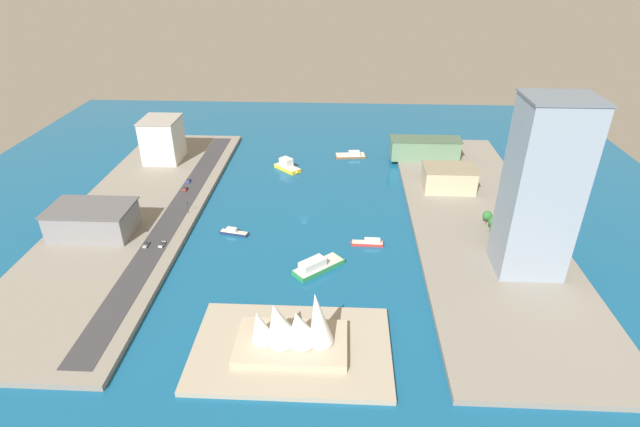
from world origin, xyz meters
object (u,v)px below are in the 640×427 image
(ferry_green_doubledeck, at_px, (317,266))
(hatchback_blue, at_px, (189,181))
(tugboat_red, at_px, (368,243))
(warehouse_low_gray, at_px, (93,220))
(opera_landmark, at_px, (292,329))
(tower_tall_glass, at_px, (542,190))
(hotel_broad_white, at_px, (163,139))
(traffic_light_waterfront, at_px, (188,206))
(patrol_launch_navy, at_px, (234,232))
(barge_flat_brown, at_px, (351,155))
(sedan_silver, at_px, (146,244))
(van_white, at_px, (162,244))
(terminal_long_green, at_px, (425,148))
(office_block_beige, at_px, (449,178))
(pickup_red, at_px, (185,189))
(ferry_yellow_fast, at_px, (287,166))

(ferry_green_doubledeck, distance_m, hatchback_blue, 118.37)
(tugboat_red, bearing_deg, hatchback_blue, -30.25)
(warehouse_low_gray, xyz_separation_m, opera_landmark, (-106.13, 74.16, 0.27))
(tower_tall_glass, relative_size, opera_landmark, 1.93)
(hotel_broad_white, relative_size, traffic_light_waterfront, 4.34)
(ferry_green_doubledeck, bearing_deg, opera_landmark, 83.16)
(hatchback_blue, bearing_deg, ferry_green_doubledeck, 134.26)
(patrol_launch_navy, distance_m, hatchback_blue, 67.65)
(barge_flat_brown, xyz_separation_m, sedan_silver, (99.01, 124.13, 2.17))
(traffic_light_waterfront, xyz_separation_m, opera_landmark, (-65.55, 96.95, 3.28))
(van_white, height_order, sedan_silver, sedan_silver)
(barge_flat_brown, distance_m, warehouse_low_gray, 171.48)
(terminal_long_green, bearing_deg, van_white, 39.83)
(hotel_broad_white, xyz_separation_m, hatchback_blue, (-25.50, 34.78, -13.23))
(terminal_long_green, bearing_deg, barge_flat_brown, -7.40)
(barge_flat_brown, height_order, warehouse_low_gray, warehouse_low_gray)
(office_block_beige, bearing_deg, sedan_silver, 24.32)
(pickup_red, bearing_deg, hatchback_blue, -83.53)
(patrol_launch_navy, height_order, warehouse_low_gray, warehouse_low_gray)
(tugboat_red, height_order, opera_landmark, opera_landmark)
(hatchback_blue, bearing_deg, tower_tall_glass, 155.00)
(ferry_yellow_fast, xyz_separation_m, tower_tall_glass, (-117.89, 108.92, 38.31))
(tower_tall_glass, relative_size, terminal_long_green, 1.65)
(terminal_long_green, height_order, van_white, terminal_long_green)
(ferry_yellow_fast, height_order, tower_tall_glass, tower_tall_glass)
(van_white, bearing_deg, opera_landmark, 137.25)
(traffic_light_waterfront, bearing_deg, warehouse_low_gray, 29.31)
(ferry_yellow_fast, xyz_separation_m, warehouse_low_gray, (86.80, 88.72, 7.07))
(barge_flat_brown, height_order, traffic_light_waterfront, traffic_light_waterfront)
(hotel_broad_white, height_order, van_white, hotel_broad_white)
(tower_tall_glass, distance_m, sedan_silver, 179.14)
(opera_landmark, bearing_deg, barge_flat_brown, -96.90)
(terminal_long_green, relative_size, sedan_silver, 9.48)
(ferry_green_doubledeck, distance_m, ferry_yellow_fast, 114.92)
(van_white, distance_m, pickup_red, 60.82)
(pickup_red, relative_size, sedan_silver, 0.87)
(warehouse_low_gray, bearing_deg, hotel_broad_white, -92.45)
(van_white, bearing_deg, tugboat_red, -174.44)
(hatchback_blue, relative_size, traffic_light_waterfront, 0.67)
(tugboat_red, relative_size, tower_tall_glass, 0.21)
(ferry_yellow_fast, distance_m, terminal_long_green, 92.79)
(hotel_broad_white, bearing_deg, barge_flat_brown, -172.37)
(tugboat_red, distance_m, terminal_long_green, 115.33)
(office_block_beige, xyz_separation_m, hatchback_blue, (155.34, -2.52, -6.26))
(tower_tall_glass, bearing_deg, hotel_broad_white, -30.13)
(terminal_long_green, distance_m, sedan_silver, 189.12)
(sedan_silver, relative_size, traffic_light_waterfront, 0.76)
(terminal_long_green, bearing_deg, pickup_red, 21.09)
(tower_tall_glass, relative_size, hatchback_blue, 17.81)
(patrol_launch_navy, relative_size, tugboat_red, 0.95)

